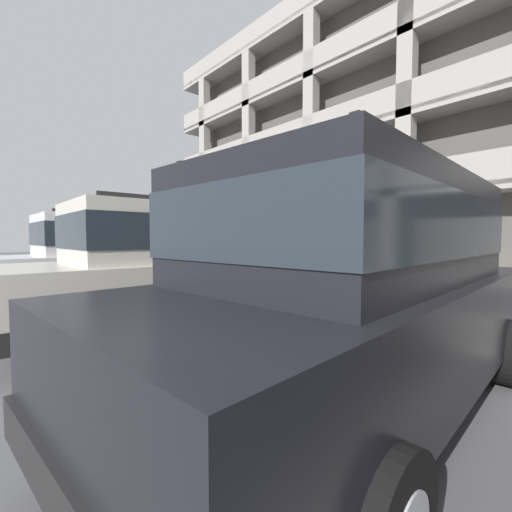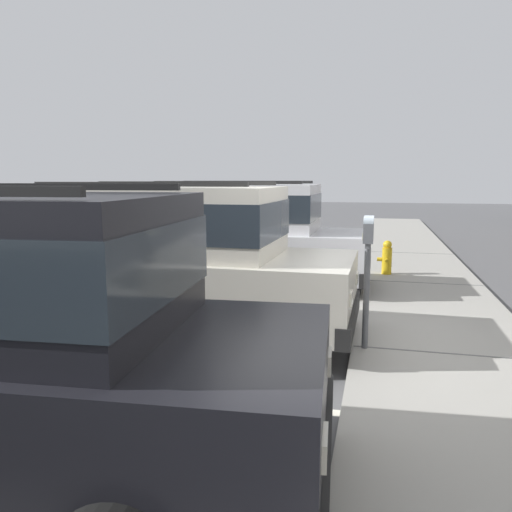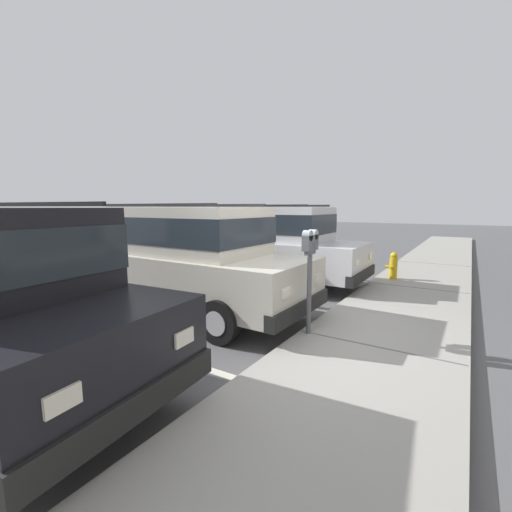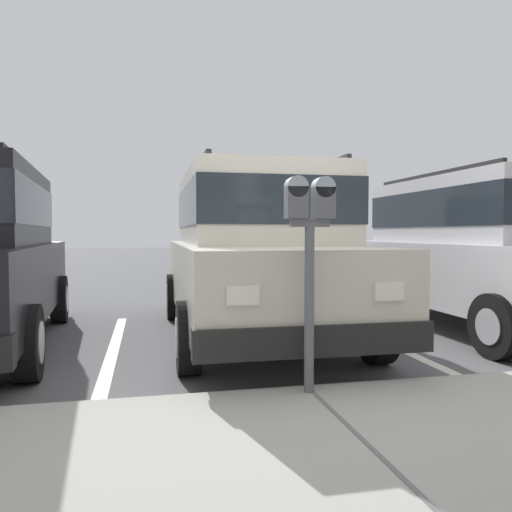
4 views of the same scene
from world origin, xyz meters
name	(u,v)px [view 4 (image 4 of 4)]	position (x,y,z in m)	size (l,w,h in m)	color
ground_plane	(298,399)	(0.00, 0.00, -0.05)	(80.00, 80.00, 0.10)	#565659
sidewalk	(370,458)	(0.00, 1.30, 0.06)	(40.00, 2.20, 0.12)	#9E9B93
parking_stall_lines	(111,359)	(1.52, -1.40, 0.00)	(12.27, 4.80, 0.01)	silver
silver_suv	(254,247)	(-0.11, -2.18, 1.09)	(2.05, 4.80, 2.03)	beige
red_sedan	(480,246)	(-3.14, -2.07, 1.09)	(2.04, 4.79, 2.03)	silver
parking_meter_near	(310,233)	(0.03, 0.35, 1.26)	(0.35, 0.12, 1.54)	#595B60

